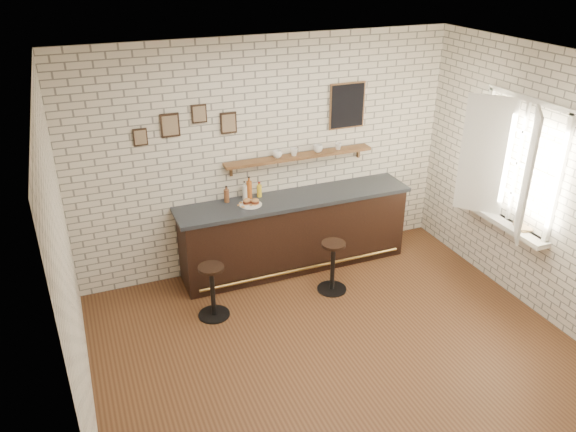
# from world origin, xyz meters

# --- Properties ---
(ground) EXTENTS (5.00, 5.00, 0.00)m
(ground) POSITION_xyz_m (0.00, 0.00, 0.00)
(ground) COLOR brown
(ground) RESTS_ON ground
(bar_counter) EXTENTS (3.10, 0.65, 1.01)m
(bar_counter) POSITION_xyz_m (0.26, 1.70, 0.51)
(bar_counter) COLOR black
(bar_counter) RESTS_ON ground
(sandwich_plate) EXTENTS (0.28, 0.28, 0.01)m
(sandwich_plate) POSITION_xyz_m (-0.35, 1.69, 1.02)
(sandwich_plate) COLOR white
(sandwich_plate) RESTS_ON bar_counter
(ciabatta_sandwich) EXTENTS (0.22, 0.15, 0.07)m
(ciabatta_sandwich) POSITION_xyz_m (-0.34, 1.69, 1.06)
(ciabatta_sandwich) COLOR #B77E4B
(ciabatta_sandwich) RESTS_ON sandwich_plate
(potato_chips) EXTENTS (0.26, 0.19, 0.00)m
(potato_chips) POSITION_xyz_m (-0.37, 1.69, 1.02)
(potato_chips) COLOR #CA9047
(potato_chips) RESTS_ON sandwich_plate
(bitters_bottle_brown) EXTENTS (0.07, 0.07, 0.22)m
(bitters_bottle_brown) POSITION_xyz_m (-0.59, 1.89, 1.10)
(bitters_bottle_brown) COLOR brown
(bitters_bottle_brown) RESTS_ON bar_counter
(bitters_bottle_white) EXTENTS (0.06, 0.06, 0.24)m
(bitters_bottle_white) POSITION_xyz_m (-0.36, 1.89, 1.11)
(bitters_bottle_white) COLOR beige
(bitters_bottle_white) RESTS_ON bar_counter
(bitters_bottle_amber) EXTENTS (0.07, 0.07, 0.29)m
(bitters_bottle_amber) POSITION_xyz_m (-0.29, 1.89, 1.13)
(bitters_bottle_amber) COLOR #A74F1B
(bitters_bottle_amber) RESTS_ON bar_counter
(condiment_bottle_yellow) EXTENTS (0.06, 0.06, 0.20)m
(condiment_bottle_yellow) POSITION_xyz_m (-0.16, 1.89, 1.09)
(condiment_bottle_yellow) COLOR yellow
(condiment_bottle_yellow) RESTS_ON bar_counter
(bar_stool_left) EXTENTS (0.37, 0.37, 0.67)m
(bar_stool_left) POSITION_xyz_m (-1.06, 1.00, 0.36)
(bar_stool_left) COLOR black
(bar_stool_left) RESTS_ON ground
(bar_stool_right) EXTENTS (0.37, 0.37, 0.67)m
(bar_stool_right) POSITION_xyz_m (0.46, 0.97, 0.36)
(bar_stool_right) COLOR black
(bar_stool_right) RESTS_ON ground
(wall_shelf) EXTENTS (2.00, 0.18, 0.18)m
(wall_shelf) POSITION_xyz_m (0.40, 1.90, 1.48)
(wall_shelf) COLOR brown
(wall_shelf) RESTS_ON ground
(shelf_cup_a) EXTENTS (0.17, 0.17, 0.09)m
(shelf_cup_a) POSITION_xyz_m (0.09, 1.90, 1.55)
(shelf_cup_a) COLOR white
(shelf_cup_a) RESTS_ON wall_shelf
(shelf_cup_b) EXTENTS (0.14, 0.14, 0.09)m
(shelf_cup_b) POSITION_xyz_m (0.32, 1.90, 1.55)
(shelf_cup_b) COLOR white
(shelf_cup_b) RESTS_ON wall_shelf
(shelf_cup_c) EXTENTS (0.14, 0.14, 0.10)m
(shelf_cup_c) POSITION_xyz_m (0.66, 1.90, 1.55)
(shelf_cup_c) COLOR white
(shelf_cup_c) RESTS_ON wall_shelf
(shelf_cup_d) EXTENTS (0.10, 0.10, 0.09)m
(shelf_cup_d) POSITION_xyz_m (0.95, 1.90, 1.54)
(shelf_cup_d) COLOR white
(shelf_cup_d) RESTS_ON wall_shelf
(back_wall_decor) EXTENTS (2.96, 0.02, 0.56)m
(back_wall_decor) POSITION_xyz_m (0.23, 1.98, 2.05)
(back_wall_decor) COLOR black
(back_wall_decor) RESTS_ON ground
(window_sill) EXTENTS (0.20, 1.35, 0.06)m
(window_sill) POSITION_xyz_m (2.40, 0.30, 0.90)
(window_sill) COLOR white
(window_sill) RESTS_ON ground
(casement_window) EXTENTS (0.40, 1.30, 1.56)m
(casement_window) POSITION_xyz_m (2.36, 0.30, 1.65)
(casement_window) COLOR white
(casement_window) RESTS_ON ground
(book_lower) EXTENTS (0.20, 0.24, 0.02)m
(book_lower) POSITION_xyz_m (2.38, 0.04, 0.94)
(book_lower) COLOR tan
(book_lower) RESTS_ON window_sill
(book_upper) EXTENTS (0.25, 0.28, 0.02)m
(book_upper) POSITION_xyz_m (2.38, 0.07, 0.96)
(book_upper) COLOR tan
(book_upper) RESTS_ON book_lower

